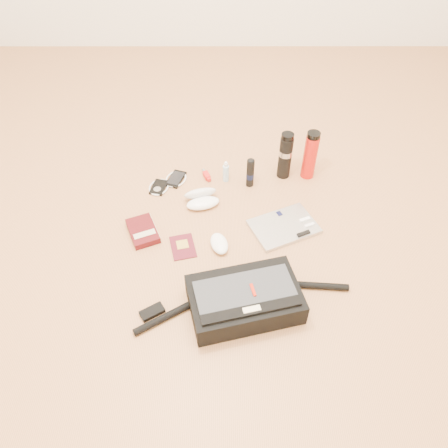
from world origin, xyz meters
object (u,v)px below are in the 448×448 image
(messenger_bag, at_px, (244,299))
(thermos_red, at_px, (310,155))
(laptop, at_px, (284,227))
(thermos_black, at_px, (285,155))
(book, at_px, (143,231))

(messenger_bag, distance_m, thermos_red, 0.87)
(laptop, distance_m, thermos_black, 0.39)
(thermos_black, bearing_deg, book, -148.68)
(messenger_bag, relative_size, laptop, 2.44)
(thermos_red, bearing_deg, laptop, -112.31)
(thermos_red, bearing_deg, thermos_black, 179.40)
(book, distance_m, thermos_black, 0.79)
(thermos_red, bearing_deg, book, -152.87)
(laptop, relative_size, thermos_black, 1.37)
(book, distance_m, thermos_red, 0.90)
(laptop, height_order, book, book)
(laptop, xyz_separation_m, thermos_black, (0.03, 0.38, 0.12))
(laptop, bearing_deg, thermos_black, 61.19)
(laptop, relative_size, book, 1.67)
(thermos_red, bearing_deg, messenger_bag, -113.81)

